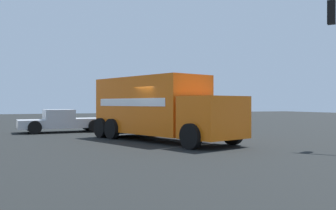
{
  "coord_description": "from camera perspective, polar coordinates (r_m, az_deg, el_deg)",
  "views": [
    {
      "loc": [
        -16.37,
        6.64,
        1.77
      ],
      "look_at": [
        -0.18,
        -0.31,
        1.68
      ],
      "focal_mm": 40.55,
      "sensor_mm": 36.0,
      "label": 1
    }
  ],
  "objects": [
    {
      "name": "delivery_truck",
      "position": [
        17.85,
        -1.4,
        -0.4
      ],
      "size": [
        8.5,
        4.92,
        3.01
      ],
      "color": "orange",
      "rests_on": "ground"
    },
    {
      "name": "ground_plane",
      "position": [
        17.75,
        -1.17,
        -5.44
      ],
      "size": [
        100.0,
        100.0,
        0.0
      ],
      "primitive_type": "plane",
      "color": "black"
    },
    {
      "name": "pickup_silver",
      "position": [
        24.02,
        -15.65,
        -2.22
      ],
      "size": [
        2.35,
        5.25,
        1.38
      ],
      "color": "#B7BABF",
      "rests_on": "ground"
    }
  ]
}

